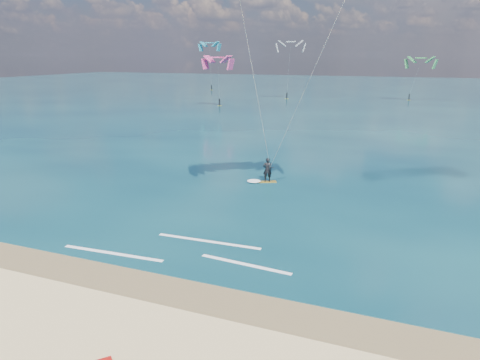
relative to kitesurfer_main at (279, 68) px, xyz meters
name	(u,v)px	position (x,y,z in m)	size (l,w,h in m)	color
ground	(310,139)	(-2.64, 24.00, -9.07)	(320.00, 320.00, 0.00)	tan
wet_sand_strip	(139,283)	(-2.64, -13.00, -9.07)	(320.00, 2.40, 0.01)	brown
sea	(362,95)	(-2.64, 88.00, -9.05)	(320.00, 200.00, 0.04)	#0A2B3C
kitesurfer_main	(279,68)	(0.00, 0.00, 0.00)	(10.99, 11.41, 17.74)	gold
shoreline_foam	(185,252)	(-2.13, -9.50, -9.03)	(12.12, 3.61, 0.01)	white
distant_kites	(274,74)	(-20.70, 69.11, -3.40)	(59.80, 38.18, 13.01)	teal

